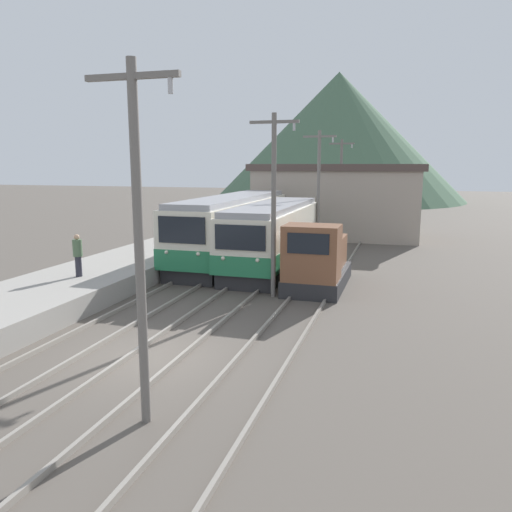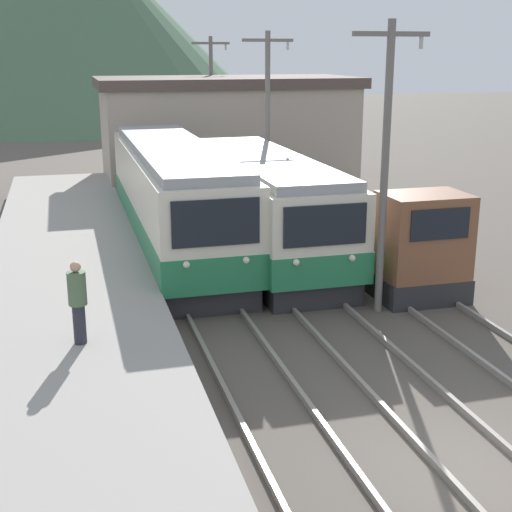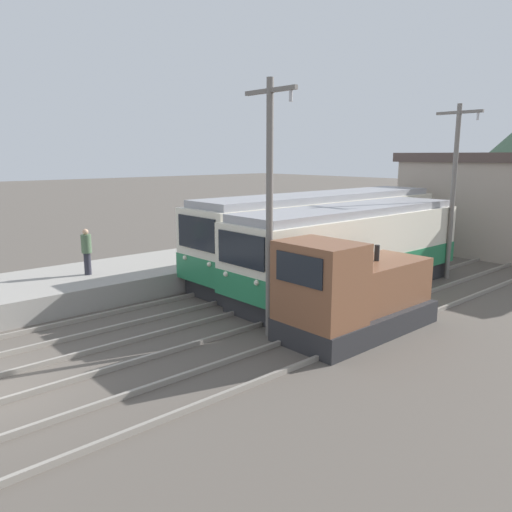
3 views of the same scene
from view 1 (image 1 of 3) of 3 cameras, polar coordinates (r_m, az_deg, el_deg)
ground_plane at (r=14.92m, az=-12.01°, el=-11.20°), size 200.00×200.00×0.00m
track_left at (r=16.24m, az=-20.22°, el=-9.55°), size 1.54×60.00×0.14m
track_center at (r=14.80m, az=-11.33°, el=-11.06°), size 1.54×60.00×0.14m
track_right at (r=13.73m, az=0.09°, el=-12.60°), size 1.54×60.00×0.14m
commuter_train_left at (r=28.71m, az=-2.62°, el=2.94°), size 2.84×13.91×3.68m
commuter_train_center at (r=26.44m, az=2.01°, el=2.05°), size 2.84×11.29×3.42m
shunting_locomotive at (r=22.31m, az=7.06°, el=-0.60°), size 2.40×5.36×3.00m
catenary_mast_near at (r=10.28m, az=-13.23°, el=2.34°), size 2.00×0.20×7.44m
catenary_mast_mid at (r=20.25m, az=2.06°, el=6.46°), size 2.00×0.20×7.44m
catenary_mast_far at (r=30.74m, az=7.16°, el=7.73°), size 2.00×0.20×7.44m
catenary_mast_distant at (r=41.35m, az=9.67°, el=8.33°), size 2.00×0.20×7.44m
person_on_platform at (r=21.86m, az=-19.70°, el=0.26°), size 0.38×0.38×1.77m
station_building at (r=38.52m, az=9.28°, el=6.29°), size 12.60×6.30×5.47m
mountain_backdrop at (r=79.58m, az=9.31°, el=13.26°), size 38.28×38.28×19.14m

